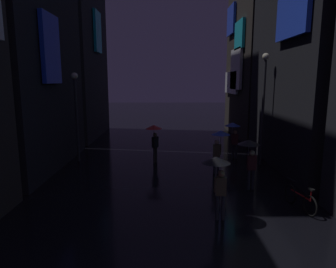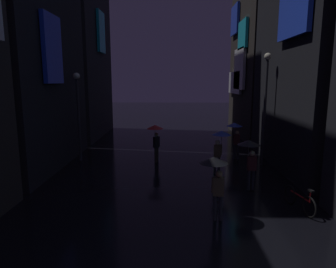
{
  "view_description": "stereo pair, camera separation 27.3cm",
  "coord_description": "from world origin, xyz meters",
  "px_view_note": "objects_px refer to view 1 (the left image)",
  "views": [
    {
      "loc": [
        -0.07,
        -2.24,
        4.46
      ],
      "look_at": [
        0.0,
        10.49,
        2.19
      ],
      "focal_mm": 32.0,
      "sensor_mm": 36.0,
      "label": 1
    },
    {
      "loc": [
        0.2,
        -2.24,
        4.46
      ],
      "look_at": [
        0.0,
        10.49,
        2.19
      ],
      "focal_mm": 32.0,
      "sensor_mm": 36.0,
      "label": 2
    }
  ],
  "objects_px": {
    "pedestrian_foreground_right_red": "(154,133)",
    "bicycle_parked_at_storefront": "(300,199)",
    "pedestrian_foreground_left_blue": "(233,130)",
    "pedestrian_midstreet_centre_black": "(250,151)",
    "pedestrian_midstreet_left_blue": "(219,140)",
    "streetlamp_right_far": "(264,97)",
    "pedestrian_far_right_black": "(218,170)",
    "streetlamp_left_far": "(76,106)"
  },
  "relations": [
    {
      "from": "pedestrian_midstreet_centre_black",
      "to": "pedestrian_midstreet_left_blue",
      "type": "height_order",
      "value": "same"
    },
    {
      "from": "pedestrian_midstreet_centre_black",
      "to": "streetlamp_right_far",
      "type": "height_order",
      "value": "streetlamp_right_far"
    },
    {
      "from": "pedestrian_foreground_left_blue",
      "to": "streetlamp_right_far",
      "type": "distance_m",
      "value": 2.6
    },
    {
      "from": "pedestrian_midstreet_left_blue",
      "to": "bicycle_parked_at_storefront",
      "type": "bearing_deg",
      "value": -62.84
    },
    {
      "from": "pedestrian_midstreet_left_blue",
      "to": "streetlamp_left_far",
      "type": "bearing_deg",
      "value": 162.73
    },
    {
      "from": "streetlamp_right_far",
      "to": "streetlamp_left_far",
      "type": "xyz_separation_m",
      "value": [
        -10.0,
        0.71,
        -0.52
      ]
    },
    {
      "from": "streetlamp_right_far",
      "to": "streetlamp_left_far",
      "type": "bearing_deg",
      "value": 175.94
    },
    {
      "from": "pedestrian_foreground_right_red",
      "to": "pedestrian_midstreet_left_blue",
      "type": "bearing_deg",
      "value": -30.59
    },
    {
      "from": "pedestrian_midstreet_left_blue",
      "to": "streetlamp_left_far",
      "type": "height_order",
      "value": "streetlamp_left_far"
    },
    {
      "from": "pedestrian_midstreet_left_blue",
      "to": "streetlamp_right_far",
      "type": "xyz_separation_m",
      "value": [
        2.53,
        1.61,
        1.96
      ]
    },
    {
      "from": "pedestrian_foreground_right_red",
      "to": "bicycle_parked_at_storefront",
      "type": "height_order",
      "value": "pedestrian_foreground_right_red"
    },
    {
      "from": "pedestrian_foreground_right_red",
      "to": "pedestrian_far_right_black",
      "type": "height_order",
      "value": "same"
    },
    {
      "from": "pedestrian_midstreet_left_blue",
      "to": "pedestrian_foreground_left_blue",
      "type": "relative_size",
      "value": 1.0
    },
    {
      "from": "bicycle_parked_at_storefront",
      "to": "pedestrian_foreground_left_blue",
      "type": "bearing_deg",
      "value": 97.0
    },
    {
      "from": "pedestrian_midstreet_left_blue",
      "to": "pedestrian_far_right_black",
      "type": "relative_size",
      "value": 1.0
    },
    {
      "from": "pedestrian_midstreet_left_blue",
      "to": "pedestrian_midstreet_centre_black",
      "type": "bearing_deg",
      "value": -69.26
    },
    {
      "from": "pedestrian_far_right_black",
      "to": "streetlamp_left_far",
      "type": "xyz_separation_m",
      "value": [
        -6.54,
        7.27,
        1.44
      ]
    },
    {
      "from": "pedestrian_midstreet_centre_black",
      "to": "bicycle_parked_at_storefront",
      "type": "height_order",
      "value": "pedestrian_midstreet_centre_black"
    },
    {
      "from": "streetlamp_right_far",
      "to": "streetlamp_left_far",
      "type": "height_order",
      "value": "streetlamp_right_far"
    },
    {
      "from": "pedestrian_foreground_left_blue",
      "to": "streetlamp_left_far",
      "type": "xyz_separation_m",
      "value": [
        -8.75,
        -0.46,
        1.44
      ]
    },
    {
      "from": "pedestrian_midstreet_left_blue",
      "to": "streetlamp_left_far",
      "type": "distance_m",
      "value": 7.95
    },
    {
      "from": "pedestrian_foreground_right_red",
      "to": "pedestrian_far_right_black",
      "type": "xyz_separation_m",
      "value": [
        2.27,
        -6.84,
        0.0
      ]
    },
    {
      "from": "pedestrian_foreground_right_red",
      "to": "pedestrian_foreground_left_blue",
      "type": "distance_m",
      "value": 4.57
    },
    {
      "from": "pedestrian_far_right_black",
      "to": "bicycle_parked_at_storefront",
      "type": "bearing_deg",
      "value": 14.59
    },
    {
      "from": "pedestrian_foreground_left_blue",
      "to": "bicycle_parked_at_storefront",
      "type": "distance_m",
      "value": 7.1
    },
    {
      "from": "pedestrian_midstreet_centre_black",
      "to": "pedestrian_foreground_right_red",
      "type": "relative_size",
      "value": 1.0
    },
    {
      "from": "pedestrian_foreground_left_blue",
      "to": "bicycle_parked_at_storefront",
      "type": "height_order",
      "value": "pedestrian_foreground_left_blue"
    },
    {
      "from": "bicycle_parked_at_storefront",
      "to": "streetlamp_left_far",
      "type": "relative_size",
      "value": 0.37
    },
    {
      "from": "pedestrian_foreground_right_red",
      "to": "bicycle_parked_at_storefront",
      "type": "relative_size",
      "value": 1.18
    },
    {
      "from": "streetlamp_right_far",
      "to": "pedestrian_foreground_right_red",
      "type": "bearing_deg",
      "value": 177.23
    },
    {
      "from": "pedestrian_foreground_left_blue",
      "to": "pedestrian_foreground_right_red",
      "type": "bearing_deg",
      "value": -168.76
    },
    {
      "from": "pedestrian_foreground_right_red",
      "to": "pedestrian_foreground_left_blue",
      "type": "height_order",
      "value": "same"
    },
    {
      "from": "pedestrian_far_right_black",
      "to": "bicycle_parked_at_storefront",
      "type": "height_order",
      "value": "pedestrian_far_right_black"
    },
    {
      "from": "pedestrian_far_right_black",
      "to": "streetlamp_left_far",
      "type": "bearing_deg",
      "value": 131.97
    },
    {
      "from": "pedestrian_midstreet_centre_black",
      "to": "pedestrian_foreground_left_blue",
      "type": "xyz_separation_m",
      "value": [
        0.44,
        5.01,
        0.0
      ]
    },
    {
      "from": "pedestrian_far_right_black",
      "to": "pedestrian_midstreet_left_blue",
      "type": "bearing_deg",
      "value": 79.4
    },
    {
      "from": "pedestrian_midstreet_centre_black",
      "to": "pedestrian_far_right_black",
      "type": "relative_size",
      "value": 1.0
    },
    {
      "from": "pedestrian_midstreet_left_blue",
      "to": "pedestrian_foreground_right_red",
      "type": "relative_size",
      "value": 1.0
    },
    {
      "from": "pedestrian_foreground_left_blue",
      "to": "pedestrian_midstreet_centre_black",
      "type": "bearing_deg",
      "value": -94.98
    },
    {
      "from": "pedestrian_foreground_right_red",
      "to": "streetlamp_right_far",
      "type": "xyz_separation_m",
      "value": [
        5.73,
        -0.28,
        1.96
      ]
    },
    {
      "from": "streetlamp_left_far",
      "to": "pedestrian_foreground_left_blue",
      "type": "bearing_deg",
      "value": 2.99
    },
    {
      "from": "pedestrian_foreground_right_red",
      "to": "streetlamp_right_far",
      "type": "height_order",
      "value": "streetlamp_right_far"
    }
  ]
}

